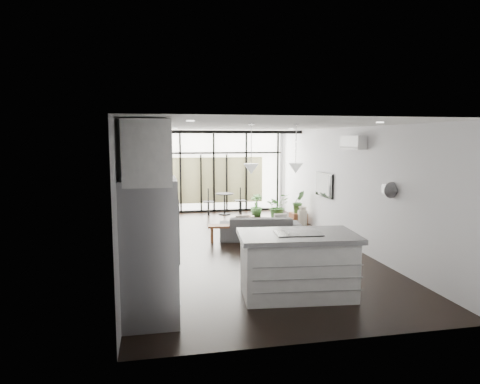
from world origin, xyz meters
name	(u,v)px	position (x,y,z in m)	size (l,w,h in m)	color
floor	(242,245)	(0.00, 0.00, 0.00)	(5.00, 10.00, 0.00)	black
ceiling	(243,127)	(0.00, 0.00, 2.80)	(5.00, 10.00, 0.00)	silver
wall_left	(133,190)	(-2.50, 0.00, 1.40)	(0.02, 10.00, 2.80)	silver
wall_right	(342,185)	(2.50, 0.00, 1.40)	(0.02, 10.00, 2.80)	silver
wall_back	(213,171)	(0.00, 5.00, 1.40)	(5.00, 0.02, 2.80)	silver
wall_front	(326,233)	(0.00, -5.00, 1.40)	(5.00, 0.02, 2.80)	silver
glazing	(214,172)	(0.00, 4.88, 1.40)	(5.00, 0.20, 2.80)	black
skylight	(217,131)	(0.00, 4.00, 2.77)	(4.70, 1.90, 0.06)	silver
neighbour_building	(214,180)	(0.00, 4.95, 1.10)	(3.50, 0.02, 1.60)	beige
island	(297,265)	(0.20, -3.40, 0.51)	(1.88, 1.12, 1.03)	white
cooktop	(298,233)	(0.20, -3.40, 1.03)	(0.73, 0.49, 0.01)	black
fridge	(149,250)	(-2.13, -3.87, 1.00)	(0.77, 0.97, 2.00)	#939398
appliance_column	(151,216)	(-2.11, -3.05, 1.33)	(0.69, 0.72, 2.66)	white
upper_cabinets	(148,152)	(-2.12, -3.50, 2.35)	(0.62, 1.75, 0.86)	white
pendant_left	(251,169)	(-0.40, -2.65, 2.02)	(0.26, 0.26, 0.18)	silver
pendant_right	(296,168)	(0.40, -2.65, 2.02)	(0.26, 0.26, 0.18)	silver
sofa	(260,224)	(0.57, 0.55, 0.40)	(2.03, 0.59, 0.79)	#4D4D4F
console_bench	(234,233)	(-0.12, 0.42, 0.21)	(1.29, 0.32, 0.42)	brown
pouf	(247,222)	(0.51, 1.89, 0.18)	(0.45, 0.45, 0.36)	beige
crate	(298,218)	(2.17, 2.21, 0.17)	(0.45, 0.45, 0.34)	brown
plant_tall	(277,209)	(1.78, 3.13, 0.32)	(0.73, 0.81, 0.63)	#36622C
plant_med	(256,210)	(1.24, 3.72, 0.20)	(0.40, 0.72, 0.40)	#36622C
plant_crate	(298,208)	(2.17, 2.21, 0.49)	(0.37, 0.67, 0.30)	#36622C
milk_can	(302,216)	(2.21, 1.98, 0.28)	(0.29, 0.29, 0.56)	beige
bistro_set	(225,204)	(0.27, 4.25, 0.35)	(1.48, 0.59, 0.71)	black
tv	(324,185)	(2.46, 1.00, 1.30)	(0.05, 1.10, 0.65)	black
ac_unit	(353,142)	(2.38, -0.80, 2.45)	(0.22, 0.90, 0.30)	silver
framed_art	(134,185)	(-2.47, -0.50, 1.55)	(0.04, 0.70, 0.90)	black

